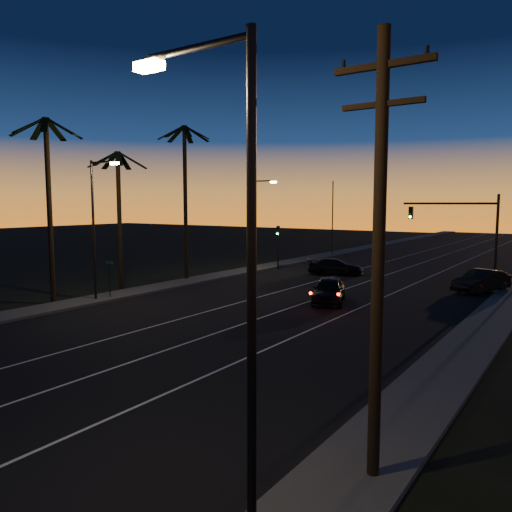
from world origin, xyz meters
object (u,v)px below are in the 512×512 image
Objects in this scene: lead_car at (329,290)px; cross_car at (335,267)px; utility_pole at (379,249)px; signal_mast at (463,223)px; right_car at (481,281)px.

lead_car is 1.05× the size of cross_car.
utility_pole reaches higher than signal_mast.
cross_car is (-12.38, 2.12, -0.09)m from right_car.
utility_pole is 30.33m from signal_mast.
right_car is at bearing -51.79° from signal_mast.
utility_pole is 28.11m from right_car.
lead_car is at bearing -66.55° from cross_car.
lead_car reaches higher than right_car.
utility_pole is at bearing -63.26° from cross_car.
cross_car is at bearing 170.28° from right_car.
utility_pole is at bearing -61.23° from lead_car.
cross_car is at bearing 116.74° from utility_pole.
right_car reaches higher than cross_car.
utility_pole reaches higher than cross_car.
utility_pole is at bearing -81.53° from signal_mast.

